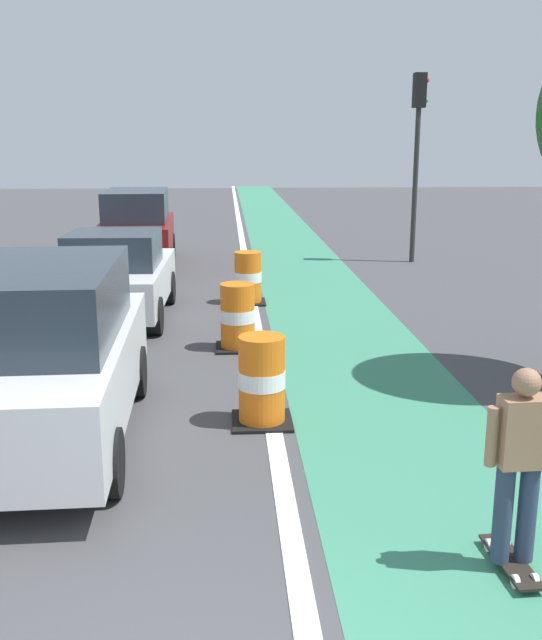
# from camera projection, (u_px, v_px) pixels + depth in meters

# --- Properties ---
(bike_lane_strip) EXTENTS (2.50, 80.00, 0.01)m
(bike_lane_strip) POSITION_uv_depth(u_px,v_px,m) (322.00, 300.00, 15.68)
(bike_lane_strip) COLOR #387F60
(bike_lane_strip) RESTS_ON ground
(lane_divider_stripe) EXTENTS (0.20, 80.00, 0.01)m
(lane_divider_stripe) POSITION_uv_depth(u_px,v_px,m) (252.00, 301.00, 15.59)
(lane_divider_stripe) COLOR silver
(lane_divider_stripe) RESTS_ON ground
(skateboarder_on_lane) EXTENTS (0.57, 0.81, 1.69)m
(skateboarder_on_lane) POSITION_uv_depth(u_px,v_px,m) (519.00, 464.00, 5.65)
(skateboarder_on_lane) COLOR black
(skateboarder_on_lane) RESTS_ON ground
(parked_suv_nearest) EXTENTS (2.02, 4.65, 2.04)m
(parked_suv_nearest) POSITION_uv_depth(u_px,v_px,m) (45.00, 354.00, 8.13)
(parked_suv_nearest) COLOR silver
(parked_suv_nearest) RESTS_ON ground
(parked_sedan_second) EXTENTS (1.98, 4.13, 1.70)m
(parked_sedan_second) POSITION_uv_depth(u_px,v_px,m) (117.00, 276.00, 13.85)
(parked_sedan_second) COLOR silver
(parked_sedan_second) RESTS_ON ground
(parked_suv_third) EXTENTS (2.06, 4.67, 2.04)m
(parked_suv_third) POSITION_uv_depth(u_px,v_px,m) (137.00, 228.00, 19.82)
(parked_suv_third) COLOR maroon
(parked_suv_third) RESTS_ON ground
(traffic_barrel_front) EXTENTS (0.73, 0.73, 1.09)m
(traffic_barrel_front) POSITION_uv_depth(u_px,v_px,m) (262.00, 381.00, 8.76)
(traffic_barrel_front) COLOR orange
(traffic_barrel_front) RESTS_ON ground
(traffic_barrel_mid) EXTENTS (0.73, 0.73, 1.09)m
(traffic_barrel_mid) POSITION_uv_depth(u_px,v_px,m) (238.00, 317.00, 11.92)
(traffic_barrel_mid) COLOR orange
(traffic_barrel_mid) RESTS_ON ground
(traffic_barrel_back) EXTENTS (0.73, 0.73, 1.09)m
(traffic_barrel_back) POSITION_uv_depth(u_px,v_px,m) (248.00, 278.00, 15.28)
(traffic_barrel_back) COLOR orange
(traffic_barrel_back) RESTS_ON ground
(traffic_light_corner) EXTENTS (0.41, 0.32, 5.10)m
(traffic_light_corner) POSITION_uv_depth(u_px,v_px,m) (418.00, 134.00, 19.79)
(traffic_light_corner) COLOR #2D2D2D
(traffic_light_corner) RESTS_ON ground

